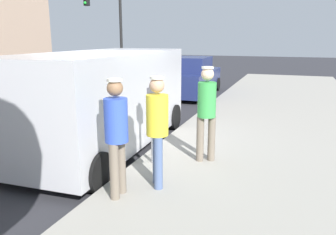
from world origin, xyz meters
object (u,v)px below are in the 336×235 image
object	(u,v)px
parked_sedan_ahead	(190,78)
parked_van	(105,98)
pedestrian_in_green	(207,108)
traffic_light_corner	(108,18)
pedestrian_in_yellow	(157,125)
pedestrian_in_blue	(116,130)
parking_meter_near	(153,109)

from	to	relation	value
parked_sedan_ahead	parked_van	bearing A→B (deg)	-87.94
pedestrian_in_green	traffic_light_corner	world-z (taller)	traffic_light_corner
pedestrian_in_yellow	pedestrian_in_blue	world-z (taller)	pedestrian_in_blue
pedestrian_in_yellow	pedestrian_in_green	world-z (taller)	pedestrian_in_green
pedestrian_in_yellow	parked_sedan_ahead	bearing A→B (deg)	103.40
parking_meter_near	parked_sedan_ahead	xyz separation A→B (m)	(-1.77, 8.46, -0.43)
parking_meter_near	traffic_light_corner	world-z (taller)	traffic_light_corner
parked_van	traffic_light_corner	world-z (taller)	traffic_light_corner
pedestrian_in_blue	pedestrian_in_green	world-z (taller)	pedestrian_in_green
pedestrian_in_yellow	pedestrian_in_green	xyz separation A→B (m)	(0.44, 1.37, 0.03)
pedestrian_in_blue	traffic_light_corner	distance (m)	16.28
pedestrian_in_blue	traffic_light_corner	world-z (taller)	traffic_light_corner
pedestrian_in_blue	parked_van	bearing A→B (deg)	123.67
pedestrian_in_green	pedestrian_in_yellow	bearing A→B (deg)	-107.85
pedestrian_in_blue	traffic_light_corner	bearing A→B (deg)	119.92
pedestrian_in_blue	parked_van	xyz separation A→B (m)	(-1.54, 2.31, -0.01)
pedestrian_in_blue	pedestrian_in_green	bearing A→B (deg)	65.56
pedestrian_in_yellow	parked_sedan_ahead	world-z (taller)	pedestrian_in_yellow
parking_meter_near	pedestrian_in_blue	world-z (taller)	pedestrian_in_blue
parking_meter_near	pedestrian_in_yellow	xyz separation A→B (m)	(0.46, -0.91, -0.03)
parked_sedan_ahead	traffic_light_corner	bearing A→B (deg)	146.85
pedestrian_in_green	parked_sedan_ahead	distance (m)	8.45
pedestrian_in_yellow	traffic_light_corner	bearing A→B (deg)	122.19
pedestrian_in_blue	traffic_light_corner	size ratio (longest dim) A/B	0.34
parked_van	pedestrian_in_green	bearing A→B (deg)	-9.78
parked_sedan_ahead	pedestrian_in_blue	bearing A→B (deg)	-79.63
pedestrian_in_green	parking_meter_near	bearing A→B (deg)	-153.18
pedestrian_in_yellow	parked_sedan_ahead	size ratio (longest dim) A/B	0.39
pedestrian_in_yellow	traffic_light_corner	world-z (taller)	traffic_light_corner
parking_meter_near	parked_van	xyz separation A→B (m)	(-1.50, 0.87, -0.03)
pedestrian_in_yellow	parked_van	distance (m)	2.65
pedestrian_in_blue	pedestrian_in_green	size ratio (longest dim) A/B	0.98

